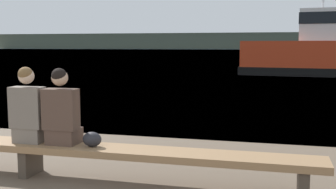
{
  "coord_description": "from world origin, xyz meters",
  "views": [
    {
      "loc": [
        2.45,
        -1.75,
        1.78
      ],
      "look_at": [
        0.39,
        6.24,
        0.8
      ],
      "focal_mm": 45.0,
      "sensor_mm": 36.0,
      "label": 1
    }
  ],
  "objects_px": {
    "shopping_bag": "(92,139)",
    "tugboat_red": "(320,54)",
    "person_left": "(28,110)",
    "person_right": "(62,111)",
    "bench_main": "(30,148)"
  },
  "relations": [
    {
      "from": "tugboat_red",
      "to": "bench_main",
      "type": "bearing_deg",
      "value": 171.41
    },
    {
      "from": "shopping_bag",
      "to": "tugboat_red",
      "type": "relative_size",
      "value": 0.03
    },
    {
      "from": "person_left",
      "to": "person_right",
      "type": "bearing_deg",
      "value": 0.01
    },
    {
      "from": "shopping_bag",
      "to": "person_left",
      "type": "bearing_deg",
      "value": 178.9
    },
    {
      "from": "bench_main",
      "to": "shopping_bag",
      "type": "xyz_separation_m",
      "value": [
        0.93,
        -0.02,
        0.17
      ]
    },
    {
      "from": "bench_main",
      "to": "person_left",
      "type": "height_order",
      "value": "person_left"
    },
    {
      "from": "shopping_bag",
      "to": "tugboat_red",
      "type": "xyz_separation_m",
      "value": [
        4.72,
        20.86,
        0.67
      ]
    },
    {
      "from": "bench_main",
      "to": "tugboat_red",
      "type": "bearing_deg",
      "value": 74.83
    },
    {
      "from": "person_left",
      "to": "shopping_bag",
      "type": "xyz_separation_m",
      "value": [
        0.94,
        -0.02,
        -0.35
      ]
    },
    {
      "from": "shopping_bag",
      "to": "tugboat_red",
      "type": "height_order",
      "value": "tugboat_red"
    },
    {
      "from": "shopping_bag",
      "to": "bench_main",
      "type": "bearing_deg",
      "value": 178.92
    },
    {
      "from": "person_left",
      "to": "person_right",
      "type": "relative_size",
      "value": 1.01
    },
    {
      "from": "bench_main",
      "to": "person_right",
      "type": "relative_size",
      "value": 7.57
    },
    {
      "from": "shopping_bag",
      "to": "tugboat_red",
      "type": "bearing_deg",
      "value": 77.25
    },
    {
      "from": "bench_main",
      "to": "person_left",
      "type": "xyz_separation_m",
      "value": [
        -0.01,
        0.0,
        0.53
      ]
    }
  ]
}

